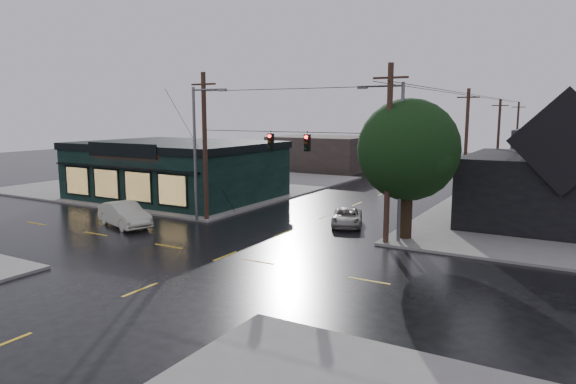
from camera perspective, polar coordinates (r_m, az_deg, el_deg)
The scene contains 16 objects.
ground_plane at distance 27.37m, azimuth -6.96°, elevation -7.08°, with size 160.00×160.00×0.00m, color black.
sidewalk_nw at distance 54.99m, azimuth -11.12°, elevation 0.91°, with size 28.00×28.00×0.15m, color slate.
pizza_shop at distance 46.16m, azimuth -12.28°, elevation 2.50°, with size 16.30×12.34×4.90m.
ne_building at distance 38.11m, azimuth 28.57°, elevation 3.23°, with size 12.60×11.60×8.75m.
corner_tree at distance 30.47m, azimuth 13.23°, elevation 4.55°, with size 5.91×5.91×8.16m.
utility_pole_nw at distance 36.24m, azimuth -9.02°, elevation -3.19°, with size 2.00×0.32×10.15m, color #342117, non-canonical shape.
utility_pole_ne at distance 29.99m, azimuth 10.79°, elevation -5.76°, with size 2.00×0.32×10.15m, color #342117, non-canonical shape.
utility_pole_far_a at distance 50.44m, azimuth 18.90°, elevation -0.19°, with size 2.00×0.32×9.65m, color #342117, non-canonical shape.
utility_pole_far_b at distance 70.02m, azimuth 22.11°, elevation 2.03°, with size 2.00×0.32×9.15m, color #342117, non-canonical shape.
utility_pole_far_c at distance 89.79m, azimuth 23.92°, elevation 3.27°, with size 2.00×0.32×9.15m, color #342117, non-canonical shape.
span_signal_assembly at distance 31.76m, azimuth 0.07°, elevation 5.62°, with size 13.00×0.48×1.23m.
streetlight_nw at distance 35.91m, azimuth -10.09°, elevation -3.33°, with size 5.40×0.30×9.15m, color slate, non-canonical shape.
streetlight_ne at distance 30.49m, azimuth 12.12°, elevation -5.57°, with size 5.40×0.30×9.15m, color slate, non-canonical shape.
bg_building_west at distance 68.13m, azimuth 3.87°, elevation 4.35°, with size 12.00×10.00×4.40m, color #322724.
sedan_cream at distance 35.58m, azimuth -17.71°, elevation -2.39°, with size 1.72×4.93×1.63m, color beige.
suv_silver at distance 34.46m, azimuth 6.59°, elevation -2.79°, with size 1.90×4.12×1.14m, color #9D9991.
Camera 1 is at (15.92, -20.98, 7.46)m, focal length 32.00 mm.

